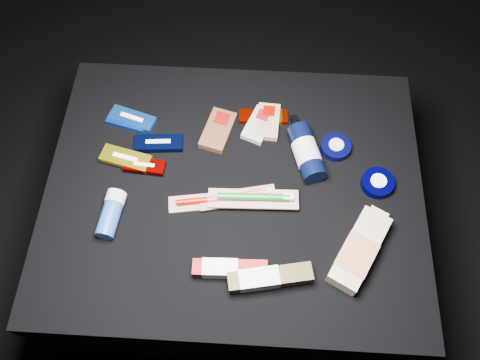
# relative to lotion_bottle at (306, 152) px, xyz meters

# --- Properties ---
(ground) EXTENTS (3.00, 3.00, 0.00)m
(ground) POSITION_rel_lotion_bottle_xyz_m (-0.18, -0.10, -0.43)
(ground) COLOR black
(ground) RESTS_ON ground
(cloth_table) EXTENTS (0.98, 0.78, 0.40)m
(cloth_table) POSITION_rel_lotion_bottle_xyz_m (-0.18, -0.10, -0.23)
(cloth_table) COLOR black
(cloth_table) RESTS_ON ground
(luna_bar_0) EXTENTS (0.12, 0.07, 0.01)m
(luna_bar_0) POSITION_rel_lotion_bottle_xyz_m (-0.50, 0.09, -0.02)
(luna_bar_0) COLOR #0D38BB
(luna_bar_0) RESTS_ON cloth_table
(luna_bar_1) EXTENTS (0.14, 0.08, 0.02)m
(luna_bar_1) POSITION_rel_lotion_bottle_xyz_m (-0.48, 0.09, -0.02)
(luna_bar_1) COLOR blue
(luna_bar_1) RESTS_ON cloth_table
(luna_bar_2) EXTENTS (0.13, 0.06, 0.02)m
(luna_bar_2) POSITION_rel_lotion_bottle_xyz_m (-0.40, 0.02, -0.02)
(luna_bar_2) COLOR black
(luna_bar_2) RESTS_ON cloth_table
(luna_bar_3) EXTENTS (0.14, 0.08, 0.02)m
(luna_bar_3) POSITION_rel_lotion_bottle_xyz_m (-0.48, -0.04, -0.02)
(luna_bar_3) COLOR #AF9D11
(luna_bar_3) RESTS_ON cloth_table
(luna_bar_4) EXTENTS (0.11, 0.05, 0.01)m
(luna_bar_4) POSITION_rel_lotion_bottle_xyz_m (-0.42, -0.06, -0.02)
(luna_bar_4) COLOR #6A0000
(luna_bar_4) RESTS_ON cloth_table
(clif_bar_0) EXTENTS (0.10, 0.14, 0.02)m
(clif_bar_0) POSITION_rel_lotion_bottle_xyz_m (-0.24, 0.07, -0.02)
(clif_bar_0) COLOR #5A301A
(clif_bar_0) RESTS_ON cloth_table
(clif_bar_1) EXTENTS (0.10, 0.13, 0.02)m
(clif_bar_1) POSITION_rel_lotion_bottle_xyz_m (-0.13, 0.10, -0.02)
(clif_bar_1) COLOR #A4A39D
(clif_bar_1) RESTS_ON cloth_table
(clif_bar_2) EXTENTS (0.07, 0.12, 0.02)m
(clif_bar_2) POSITION_rel_lotion_bottle_xyz_m (-0.10, 0.11, -0.02)
(clif_bar_2) COLOR tan
(clif_bar_2) RESTS_ON cloth_table
(power_bar) EXTENTS (0.14, 0.05, 0.02)m
(power_bar) POSITION_rel_lotion_bottle_xyz_m (-0.11, 0.12, -0.02)
(power_bar) COLOR #6D0A00
(power_bar) RESTS_ON cloth_table
(lotion_bottle) EXTENTS (0.11, 0.20, 0.06)m
(lotion_bottle) POSITION_rel_lotion_bottle_xyz_m (0.00, 0.00, 0.00)
(lotion_bottle) COLOR black
(lotion_bottle) RESTS_ON cloth_table
(cream_tin_upper) EXTENTS (0.08, 0.08, 0.03)m
(cream_tin_upper) POSITION_rel_lotion_bottle_xyz_m (0.08, 0.03, -0.02)
(cream_tin_upper) COLOR black
(cream_tin_upper) RESTS_ON cloth_table
(cream_tin_lower) EXTENTS (0.08, 0.08, 0.03)m
(cream_tin_lower) POSITION_rel_lotion_bottle_xyz_m (0.19, -0.07, -0.02)
(cream_tin_lower) COLOR black
(cream_tin_lower) RESTS_ON cloth_table
(bodywash_bottle) EXTENTS (0.16, 0.22, 0.05)m
(bodywash_bottle) POSITION_rel_lotion_bottle_xyz_m (0.12, -0.26, -0.01)
(bodywash_bottle) COLOR tan
(bodywash_bottle) RESTS_ON cloth_table
(deodorant_stick) EXTENTS (0.06, 0.12, 0.05)m
(deodorant_stick) POSITION_rel_lotion_bottle_xyz_m (-0.48, -0.20, -0.01)
(deodorant_stick) COLOR navy
(deodorant_stick) RESTS_ON cloth_table
(toothbrush_pack_0) EXTENTS (0.20, 0.07, 0.02)m
(toothbrush_pack_0) POSITION_rel_lotion_bottle_xyz_m (-0.25, -0.14, -0.02)
(toothbrush_pack_0) COLOR #ADA5A1
(toothbrush_pack_0) RESTS_ON cloth_table
(toothbrush_pack_1) EXTENTS (0.20, 0.09, 0.02)m
(toothbrush_pack_1) POSITION_rel_lotion_bottle_xyz_m (-0.17, -0.13, -0.02)
(toothbrush_pack_1) COLOR #A49D9A
(toothbrush_pack_1) RESTS_ON cloth_table
(toothbrush_pack_2) EXTENTS (0.23, 0.06, 0.03)m
(toothbrush_pack_2) POSITION_rel_lotion_bottle_xyz_m (-0.13, -0.14, -0.01)
(toothbrush_pack_2) COLOR beige
(toothbrush_pack_2) RESTS_ON cloth_table
(toothpaste_carton_red) EXTENTS (0.18, 0.04, 0.03)m
(toothpaste_carton_red) POSITION_rel_lotion_bottle_xyz_m (-0.19, -0.32, -0.02)
(toothpaste_carton_red) COLOR #910A09
(toothpaste_carton_red) RESTS_ON cloth_table
(toothpaste_carton_green) EXTENTS (0.20, 0.08, 0.04)m
(toothpaste_carton_green) POSITION_rel_lotion_bottle_xyz_m (-0.09, -0.34, -0.01)
(toothpaste_carton_green) COLOR #3A3213
(toothpaste_carton_green) RESTS_ON cloth_table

